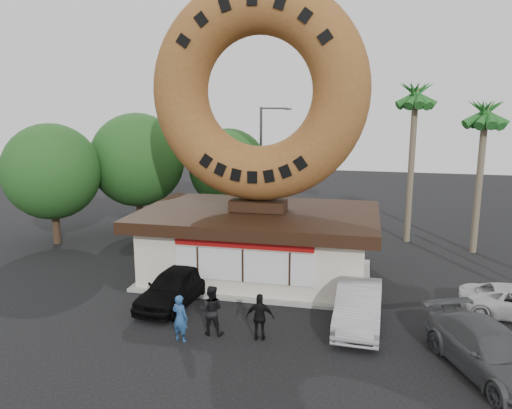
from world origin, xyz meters
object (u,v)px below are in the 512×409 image
object	(u,v)px
car_silver	(358,306)
person_right	(260,317)
donut_shop	(258,241)
street_lamp	(263,160)
person_left	(180,318)
car_black	(174,287)
person_center	(211,310)
giant_donut	(258,92)
car_grey	(490,351)

from	to	relation	value
car_silver	person_right	bearing A→B (deg)	-147.97
donut_shop	street_lamp	xyz separation A→B (m)	(-1.86, 10.02, 2.72)
person_left	car_black	size ratio (longest dim) A/B	0.38
person_center	car_black	size ratio (longest dim) A/B	0.42
person_right	giant_donut	bearing A→B (deg)	-80.75
car_black	person_left	bearing A→B (deg)	-57.79
person_center	person_right	bearing A→B (deg)	172.73
donut_shop	giant_donut	bearing A→B (deg)	90.00
donut_shop	giant_donut	size ratio (longest dim) A/B	1.12
person_center	car_grey	xyz separation A→B (m)	(9.29, -0.70, -0.18)
giant_donut	person_left	distance (m)	10.73
person_left	person_center	distance (m)	1.18
car_grey	person_left	bearing A→B (deg)	156.89
person_right	donut_shop	bearing A→B (deg)	-80.72
donut_shop	street_lamp	bearing A→B (deg)	100.50
donut_shop	person_center	xyz separation A→B (m)	(-0.37, -6.35, -0.84)
person_right	car_black	world-z (taller)	person_right
street_lamp	car_black	distance (m)	14.58
donut_shop	person_right	size ratio (longest dim) A/B	6.49
person_left	car_black	bearing A→B (deg)	-48.93
donut_shop	car_silver	bearing A→B (deg)	-42.40
person_center	car_silver	size ratio (longest dim) A/B	0.39
person_left	person_right	xyz separation A→B (m)	(2.75, 0.68, 0.00)
giant_donut	person_right	xyz separation A→B (m)	(1.46, -6.42, -7.93)
person_left	person_right	world-z (taller)	person_right
person_left	car_silver	xyz separation A→B (m)	(6.14, 2.66, -0.08)
person_center	car_grey	size ratio (longest dim) A/B	0.36
person_right	person_center	bearing A→B (deg)	-5.40
donut_shop	person_left	world-z (taller)	donut_shop
street_lamp	person_right	bearing A→B (deg)	-78.58
street_lamp	car_black	size ratio (longest dim) A/B	1.79
person_right	car_black	bearing A→B (deg)	-32.83
person_right	car_silver	world-z (taller)	person_right
car_black	car_silver	size ratio (longest dim) A/B	0.94
giant_donut	street_lamp	world-z (taller)	giant_donut
street_lamp	person_right	distance (m)	17.14
person_left	person_center	bearing A→B (deg)	-125.29
car_silver	person_left	bearing A→B (deg)	-154.78
giant_donut	person_left	xyz separation A→B (m)	(-1.29, -7.10, -7.93)
giant_donut	person_center	world-z (taller)	giant_donut
giant_donut	car_silver	xyz separation A→B (m)	(4.85, -4.45, -8.01)
person_right	car_grey	world-z (taller)	person_right
car_grey	car_silver	bearing A→B (deg)	123.91
giant_donut	person_right	bearing A→B (deg)	-77.17
person_right	street_lamp	bearing A→B (deg)	-82.15
person_right	car_grey	size ratio (longest dim) A/B	0.33
car_silver	car_grey	distance (m)	4.83
car_black	car_grey	world-z (taller)	car_black
donut_shop	car_black	world-z (taller)	donut_shop
street_lamp	person_center	world-z (taller)	street_lamp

